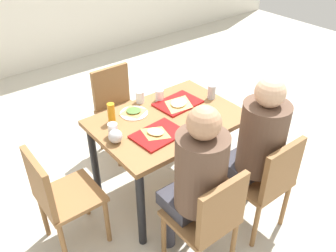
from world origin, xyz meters
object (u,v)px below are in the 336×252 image
(pizza_slice_c, at_px, (134,111))
(plastic_cup_d, at_px, (159,95))
(person_in_brown_jacket, at_px, (257,143))
(chair_near_left, at_px, (209,218))
(plastic_cup_a, at_px, (140,97))
(person_in_red, at_px, (196,177))
(soda_can, at_px, (212,92))
(paper_plate_near_edge, at_px, (203,122))
(foil_bundle, at_px, (115,136))
(tray_red_far, at_px, (178,103))
(pizza_slice_b, at_px, (179,103))
(tray_red_near, at_px, (158,135))
(pizza_slice_d, at_px, (205,121))
(plastic_cup_b, at_px, (201,131))
(plastic_cup_c, at_px, (113,130))
(condiment_bottle, at_px, (111,113))
(chair_far_side, at_px, (117,105))
(main_table, at_px, (168,129))
(chair_near_right, at_px, (267,180))
(paper_plate_center, at_px, (134,113))
(pizza_slice_a, at_px, (155,132))
(chair_left_end, at_px, (58,195))

(pizza_slice_c, height_order, plastic_cup_d, plastic_cup_d)
(person_in_brown_jacket, xyz_separation_m, plastic_cup_d, (-0.17, 0.90, 0.04))
(chair_near_left, xyz_separation_m, plastic_cup_a, (0.26, 1.12, 0.29))
(person_in_red, xyz_separation_m, soda_can, (0.77, 0.66, 0.06))
(paper_plate_near_edge, bearing_deg, foil_bundle, 163.00)
(tray_red_far, xyz_separation_m, pizza_slice_b, (-0.01, -0.03, 0.02))
(tray_red_near, bearing_deg, pizza_slice_d, -13.60)
(pizza_slice_b, height_order, plastic_cup_b, plastic_cup_b)
(soda_can, bearing_deg, pizza_slice_d, -140.85)
(foil_bundle, bearing_deg, pizza_slice_b, 9.52)
(person_in_red, bearing_deg, soda_can, 40.87)
(plastic_cup_b, relative_size, soda_can, 0.82)
(plastic_cup_c, xyz_separation_m, condiment_bottle, (0.09, 0.16, 0.03))
(condiment_bottle, bearing_deg, chair_far_side, 56.80)
(main_table, height_order, soda_can, soda_can)
(tray_red_far, bearing_deg, chair_near_left, -118.12)
(chair_far_side, relative_size, foil_bundle, 8.46)
(main_table, xyz_separation_m, chair_far_side, (0.00, 0.78, -0.14))
(main_table, xyz_separation_m, plastic_cup_b, (0.03, -0.34, 0.15))
(chair_near_right, relative_size, paper_plate_center, 3.85)
(soda_can, bearing_deg, tray_red_near, -166.81)
(person_in_red, bearing_deg, main_table, 66.19)
(tray_red_near, height_order, condiment_bottle, condiment_bottle)
(plastic_cup_a, bearing_deg, soda_can, -32.00)
(tray_red_near, xyz_separation_m, plastic_cup_a, (0.17, 0.48, 0.04))
(paper_plate_near_edge, xyz_separation_m, pizza_slice_a, (-0.38, 0.09, 0.02))
(main_table, bearing_deg, pizza_slice_b, 26.53)
(tray_red_far, xyz_separation_m, pizza_slice_c, (-0.36, 0.11, 0.01))
(chair_left_end, bearing_deg, chair_far_side, 39.45)
(paper_plate_center, relative_size, plastic_cup_a, 2.20)
(chair_far_side, bearing_deg, pizza_slice_c, -106.64)
(soda_can, height_order, condiment_bottle, condiment_bottle)
(main_table, relative_size, chair_near_right, 1.34)
(chair_left_end, xyz_separation_m, person_in_red, (0.67, -0.64, 0.25))
(chair_near_right, distance_m, condiment_bottle, 1.24)
(soda_can, bearing_deg, paper_plate_center, 163.00)
(plastic_cup_b, height_order, condiment_bottle, condiment_bottle)
(plastic_cup_d, height_order, foil_bundle, same)
(tray_red_near, xyz_separation_m, pizza_slice_a, (-0.01, 0.01, 0.02))
(chair_far_side, xyz_separation_m, chair_left_end, (-0.95, -0.78, 0.00))
(plastic_cup_a, bearing_deg, plastic_cup_c, -146.73)
(pizza_slice_d, bearing_deg, soda_can, 39.15)
(plastic_cup_b, bearing_deg, pizza_slice_d, 36.60)
(plastic_cup_c, bearing_deg, soda_can, -2.44)
(chair_near_right, distance_m, pizza_slice_a, 0.87)
(chair_far_side, relative_size, plastic_cup_b, 8.46)
(pizza_slice_a, bearing_deg, plastic_cup_a, 68.32)
(chair_left_end, height_order, pizza_slice_c, chair_left_end)
(chair_near_left, xyz_separation_m, tray_red_near, (0.09, 0.64, 0.25))
(pizza_slice_c, height_order, plastic_cup_b, plastic_cup_b)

